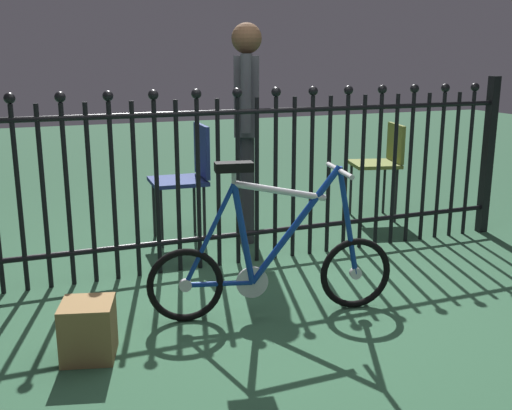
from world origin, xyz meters
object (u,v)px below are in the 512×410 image
(bicycle, at_px, (272,262))
(person_visitor, at_px, (247,114))
(chair_navy, at_px, (188,171))
(display_crate, at_px, (88,330))
(chair_olive, at_px, (382,159))

(bicycle, distance_m, person_visitor, 1.58)
(chair_navy, relative_size, person_visitor, 0.55)
(bicycle, distance_m, display_crate, 1.04)
(chair_navy, relative_size, display_crate, 3.23)
(bicycle, bearing_deg, chair_navy, 91.61)
(bicycle, relative_size, chair_navy, 1.52)
(chair_olive, distance_m, person_visitor, 1.42)
(bicycle, xyz_separation_m, chair_navy, (-0.04, 1.56, 0.24))
(bicycle, height_order, chair_navy, chair_navy)
(bicycle, bearing_deg, display_crate, -172.39)
(bicycle, distance_m, chair_olive, 2.33)
(bicycle, height_order, chair_olive, bicycle)
(person_visitor, relative_size, display_crate, 5.90)
(bicycle, xyz_separation_m, person_visitor, (0.37, 1.38, 0.68))
(chair_navy, xyz_separation_m, person_visitor, (0.42, -0.18, 0.44))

